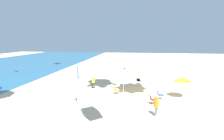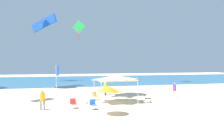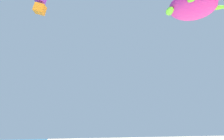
{
  "view_description": "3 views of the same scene",
  "coord_description": "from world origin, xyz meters",
  "px_view_note": "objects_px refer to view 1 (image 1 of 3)",
  "views": [
    {
      "loc": [
        -16.12,
        3.29,
        5.86
      ],
      "look_at": [
        2.68,
        6.13,
        2.42
      ],
      "focal_mm": 26.93,
      "sensor_mm": 36.0,
      "label": 1
    },
    {
      "loc": [
        -2.22,
        -16.58,
        3.75
      ],
      "look_at": [
        3.24,
        5.78,
        3.03
      ],
      "focal_mm": 35.54,
      "sensor_mm": 36.0,
      "label": 2
    },
    {
      "loc": [
        -16.95,
        14.18,
        6.52
      ],
      "look_at": [
        -1.61,
        10.96,
        9.63
      ],
      "focal_mm": 38.07,
      "sensor_mm": 36.0,
      "label": 3
    }
  ],
  "objects_px": {
    "folding_chair_right_of_tent": "(139,81)",
    "cooler_box": "(132,97)",
    "folding_chair_left_of_tent": "(116,90)",
    "folding_chair_facing_ocean": "(160,94)",
    "banner_flag": "(78,82)",
    "person_by_tent": "(156,104)",
    "beach_umbrella": "(183,79)",
    "folding_chair_near_cooler": "(152,99)",
    "person_watching_sky": "(125,71)",
    "canopy_tent": "(136,71)",
    "person_beachcomber": "(93,81)"
  },
  "relations": [
    {
      "from": "folding_chair_right_of_tent",
      "to": "cooler_box",
      "type": "distance_m",
      "value": 5.88
    },
    {
      "from": "folding_chair_facing_ocean",
      "to": "canopy_tent",
      "type": "bearing_deg",
      "value": 36.2
    },
    {
      "from": "beach_umbrella",
      "to": "folding_chair_right_of_tent",
      "type": "bearing_deg",
      "value": 42.42
    },
    {
      "from": "folding_chair_near_cooler",
      "to": "person_by_tent",
      "type": "bearing_deg",
      "value": 167.99
    },
    {
      "from": "folding_chair_left_of_tent",
      "to": "canopy_tent",
      "type": "bearing_deg",
      "value": -79.97
    },
    {
      "from": "cooler_box",
      "to": "person_beachcomber",
      "type": "relative_size",
      "value": 0.46
    },
    {
      "from": "folding_chair_left_of_tent",
      "to": "folding_chair_right_of_tent",
      "type": "relative_size",
      "value": 1.0
    },
    {
      "from": "folding_chair_facing_ocean",
      "to": "person_beachcomber",
      "type": "xyz_separation_m",
      "value": [
        2.62,
        7.52,
        0.46
      ]
    },
    {
      "from": "folding_chair_near_cooler",
      "to": "person_watching_sky",
      "type": "relative_size",
      "value": 0.51
    },
    {
      "from": "folding_chair_left_of_tent",
      "to": "banner_flag",
      "type": "distance_m",
      "value": 5.11
    },
    {
      "from": "person_watching_sky",
      "to": "person_by_tent",
      "type": "bearing_deg",
      "value": -68.74
    },
    {
      "from": "folding_chair_right_of_tent",
      "to": "person_by_tent",
      "type": "relative_size",
      "value": 0.5
    },
    {
      "from": "folding_chair_near_cooler",
      "to": "banner_flag",
      "type": "xyz_separation_m",
      "value": [
        -1.37,
        6.64,
        1.68
      ]
    },
    {
      "from": "canopy_tent",
      "to": "person_watching_sky",
      "type": "distance_m",
      "value": 7.56
    },
    {
      "from": "canopy_tent",
      "to": "folding_chair_near_cooler",
      "type": "distance_m",
      "value": 4.65
    },
    {
      "from": "banner_flag",
      "to": "person_beachcomber",
      "type": "height_order",
      "value": "banner_flag"
    },
    {
      "from": "beach_umbrella",
      "to": "folding_chair_near_cooler",
      "type": "distance_m",
      "value": 4.09
    },
    {
      "from": "canopy_tent",
      "to": "beach_umbrella",
      "type": "height_order",
      "value": "canopy_tent"
    },
    {
      "from": "canopy_tent",
      "to": "person_beachcomber",
      "type": "height_order",
      "value": "canopy_tent"
    },
    {
      "from": "beach_umbrella",
      "to": "folding_chair_left_of_tent",
      "type": "distance_m",
      "value": 6.91
    },
    {
      "from": "person_by_tent",
      "to": "folding_chair_near_cooler",
      "type": "bearing_deg",
      "value": 25.24
    },
    {
      "from": "folding_chair_right_of_tent",
      "to": "banner_flag",
      "type": "relative_size",
      "value": 0.23
    },
    {
      "from": "folding_chair_right_of_tent",
      "to": "person_watching_sky",
      "type": "xyz_separation_m",
      "value": [
        4.18,
        2.23,
        0.46
      ]
    },
    {
      "from": "beach_umbrella",
      "to": "folding_chair_left_of_tent",
      "type": "relative_size",
      "value": 2.7
    },
    {
      "from": "cooler_box",
      "to": "person_beachcomber",
      "type": "bearing_deg",
      "value": 57.97
    },
    {
      "from": "folding_chair_right_of_tent",
      "to": "cooler_box",
      "type": "height_order",
      "value": "folding_chair_right_of_tent"
    },
    {
      "from": "banner_flag",
      "to": "canopy_tent",
      "type": "bearing_deg",
      "value": -43.57
    },
    {
      "from": "folding_chair_near_cooler",
      "to": "cooler_box",
      "type": "bearing_deg",
      "value": 46.04
    },
    {
      "from": "canopy_tent",
      "to": "banner_flag",
      "type": "bearing_deg",
      "value": 136.43
    },
    {
      "from": "folding_chair_left_of_tent",
      "to": "folding_chair_facing_ocean",
      "type": "xyz_separation_m",
      "value": [
        -0.93,
        -4.48,
        0.0
      ]
    },
    {
      "from": "folding_chair_facing_ocean",
      "to": "person_by_tent",
      "type": "distance_m",
      "value": 4.05
    },
    {
      "from": "person_by_tent",
      "to": "person_beachcomber",
      "type": "bearing_deg",
      "value": 69.54
    },
    {
      "from": "folding_chair_near_cooler",
      "to": "cooler_box",
      "type": "relative_size",
      "value": 1.11
    },
    {
      "from": "beach_umbrella",
      "to": "folding_chair_facing_ocean",
      "type": "bearing_deg",
      "value": 108.07
    },
    {
      "from": "folding_chair_right_of_tent",
      "to": "folding_chair_near_cooler",
      "type": "height_order",
      "value": "same"
    },
    {
      "from": "folding_chair_left_of_tent",
      "to": "banner_flag",
      "type": "relative_size",
      "value": 0.23
    },
    {
      "from": "folding_chair_left_of_tent",
      "to": "folding_chair_right_of_tent",
      "type": "height_order",
      "value": "same"
    },
    {
      "from": "folding_chair_near_cooler",
      "to": "cooler_box",
      "type": "height_order",
      "value": "folding_chair_near_cooler"
    },
    {
      "from": "person_by_tent",
      "to": "beach_umbrella",
      "type": "bearing_deg",
      "value": -9.2
    },
    {
      "from": "folding_chair_near_cooler",
      "to": "person_watching_sky",
      "type": "distance_m",
      "value": 11.67
    },
    {
      "from": "folding_chair_facing_ocean",
      "to": "cooler_box",
      "type": "height_order",
      "value": "folding_chair_facing_ocean"
    },
    {
      "from": "folding_chair_facing_ocean",
      "to": "person_watching_sky",
      "type": "height_order",
      "value": "person_watching_sky"
    },
    {
      "from": "canopy_tent",
      "to": "cooler_box",
      "type": "bearing_deg",
      "value": 173.22
    },
    {
      "from": "banner_flag",
      "to": "person_watching_sky",
      "type": "height_order",
      "value": "banner_flag"
    },
    {
      "from": "banner_flag",
      "to": "person_beachcomber",
      "type": "distance_m",
      "value": 5.62
    },
    {
      "from": "folding_chair_near_cooler",
      "to": "beach_umbrella",
      "type": "bearing_deg",
      "value": -67.7
    },
    {
      "from": "folding_chair_right_of_tent",
      "to": "cooler_box",
      "type": "xyz_separation_m",
      "value": [
        -5.83,
        0.7,
        -0.27
      ]
    },
    {
      "from": "cooler_box",
      "to": "beach_umbrella",
      "type": "bearing_deg",
      "value": -77.41
    },
    {
      "from": "folding_chair_right_of_tent",
      "to": "banner_flag",
      "type": "height_order",
      "value": "banner_flag"
    },
    {
      "from": "banner_flag",
      "to": "person_by_tent",
      "type": "relative_size",
      "value": 2.18
    }
  ]
}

